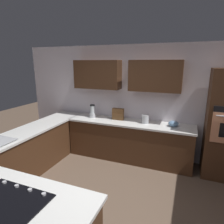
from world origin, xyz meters
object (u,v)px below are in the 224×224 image
mixing_bowl (173,124)px  kettle (145,119)px  cooktop (5,203)px  blender (92,112)px  spice_rack (118,114)px

mixing_bowl → kettle: 0.60m
cooktop → blender: size_ratio=2.41×
mixing_bowl → spice_rack: size_ratio=0.79×
blender → kettle: bearing=-180.0°
kettle → spice_rack: bearing=-3.2°
blender → spice_rack: 0.65m
cooktop → spice_rack: spice_rack is taller
blender → spice_rack: blender is taller
mixing_bowl → kettle: size_ratio=1.13×
spice_rack → mixing_bowl: bearing=178.3°
mixing_bowl → kettle: bearing=0.0°
cooktop → blender: bearing=-78.5°
kettle → blender: bearing=0.0°
mixing_bowl → kettle: kettle is taller
cooktop → mixing_bowl: size_ratio=3.59×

